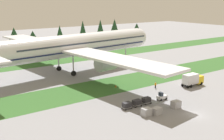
{
  "coord_description": "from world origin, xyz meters",
  "views": [
    {
      "loc": [
        -47.14,
        -35.93,
        24.05
      ],
      "look_at": [
        -0.98,
        29.93,
        4.0
      ],
      "focal_mm": 45.16,
      "sensor_mm": 36.0,
      "label": 1
    }
  ],
  "objects_px": {
    "taxiway_marker_0": "(183,77)",
    "airliner": "(71,46)",
    "ground_crew_loader": "(155,85)",
    "uld_container_1": "(157,111)",
    "cargo_dolly_third": "(127,105)",
    "ground_crew_marshaller": "(189,82)",
    "cargo_dolly_lead": "(146,100)",
    "baggage_tug": "(162,97)",
    "catering_truck": "(193,79)",
    "cargo_dolly_second": "(137,102)",
    "taxiway_marker_1": "(116,86)",
    "uld_container_2": "(176,104)",
    "uld_container_0": "(147,112)"
  },
  "relations": [
    {
      "from": "baggage_tug",
      "to": "cargo_dolly_third",
      "type": "bearing_deg",
      "value": -90.0
    },
    {
      "from": "ground_crew_loader",
      "to": "uld_container_1",
      "type": "distance_m",
      "value": 18.79
    },
    {
      "from": "airliner",
      "to": "uld_container_2",
      "type": "relative_size",
      "value": 44.38
    },
    {
      "from": "taxiway_marker_0",
      "to": "airliner",
      "type": "bearing_deg",
      "value": 133.51
    },
    {
      "from": "baggage_tug",
      "to": "cargo_dolly_lead",
      "type": "relative_size",
      "value": 1.18
    },
    {
      "from": "cargo_dolly_second",
      "to": "taxiway_marker_0",
      "type": "xyz_separation_m",
      "value": [
        27.92,
        10.5,
        -0.64
      ]
    },
    {
      "from": "cargo_dolly_lead",
      "to": "uld_container_2",
      "type": "xyz_separation_m",
      "value": [
        3.72,
        -5.95,
        -0.07
      ]
    },
    {
      "from": "cargo_dolly_third",
      "to": "taxiway_marker_0",
      "type": "xyz_separation_m",
      "value": [
        30.82,
        10.44,
        -0.64
      ]
    },
    {
      "from": "ground_crew_marshaller",
      "to": "catering_truck",
      "type": "bearing_deg",
      "value": 153.46
    },
    {
      "from": "uld_container_2",
      "to": "taxiway_marker_1",
      "type": "relative_size",
      "value": 2.94
    },
    {
      "from": "uld_container_1",
      "to": "taxiway_marker_0",
      "type": "bearing_deg",
      "value": 31.23
    },
    {
      "from": "cargo_dolly_second",
      "to": "uld_container_0",
      "type": "bearing_deg",
      "value": -17.43
    },
    {
      "from": "baggage_tug",
      "to": "cargo_dolly_second",
      "type": "relative_size",
      "value": 1.18
    },
    {
      "from": "cargo_dolly_second",
      "to": "cargo_dolly_lead",
      "type": "bearing_deg",
      "value": 90.0
    },
    {
      "from": "baggage_tug",
      "to": "uld_container_2",
      "type": "xyz_separation_m",
      "value": [
        -1.31,
        -5.84,
        0.04
      ]
    },
    {
      "from": "baggage_tug",
      "to": "cargo_dolly_third",
      "type": "xyz_separation_m",
      "value": [
        -10.82,
        0.22,
        0.1
      ]
    },
    {
      "from": "airliner",
      "to": "cargo_dolly_third",
      "type": "xyz_separation_m",
      "value": [
        -5.32,
        -37.3,
        -8.27
      ]
    },
    {
      "from": "ground_crew_loader",
      "to": "uld_container_1",
      "type": "height_order",
      "value": "ground_crew_loader"
    },
    {
      "from": "cargo_dolly_third",
      "to": "ground_crew_loader",
      "type": "height_order",
      "value": "ground_crew_loader"
    },
    {
      "from": "uld_container_1",
      "to": "cargo_dolly_lead",
      "type": "bearing_deg",
      "value": 68.3
    },
    {
      "from": "ground_crew_marshaller",
      "to": "ground_crew_loader",
      "type": "bearing_deg",
      "value": 22.75
    },
    {
      "from": "cargo_dolly_second",
      "to": "uld_container_2",
      "type": "bearing_deg",
      "value": 48.92
    },
    {
      "from": "airliner",
      "to": "cargo_dolly_second",
      "type": "xyz_separation_m",
      "value": [
        -2.42,
        -37.35,
        -8.27
      ]
    },
    {
      "from": "uld_container_0",
      "to": "baggage_tug",
      "type": "bearing_deg",
      "value": 28.4
    },
    {
      "from": "ground_crew_marshaller",
      "to": "taxiway_marker_1",
      "type": "relative_size",
      "value": 2.56
    },
    {
      "from": "ground_crew_loader",
      "to": "uld_container_2",
      "type": "xyz_separation_m",
      "value": [
        -6.61,
        -13.68,
        -0.09
      ]
    },
    {
      "from": "cargo_dolly_second",
      "to": "taxiway_marker_1",
      "type": "bearing_deg",
      "value": 164.06
    },
    {
      "from": "cargo_dolly_lead",
      "to": "ground_crew_loader",
      "type": "distance_m",
      "value": 12.9
    },
    {
      "from": "cargo_dolly_third",
      "to": "uld_container_2",
      "type": "distance_m",
      "value": 11.28
    },
    {
      "from": "ground_crew_marshaller",
      "to": "cargo_dolly_lead",
      "type": "bearing_deg",
      "value": 53.96
    },
    {
      "from": "uld_container_1",
      "to": "taxiway_marker_0",
      "type": "relative_size",
      "value": 3.59
    },
    {
      "from": "ground_crew_marshaller",
      "to": "cargo_dolly_third",
      "type": "bearing_deg",
      "value": 51.11
    },
    {
      "from": "taxiway_marker_1",
      "to": "catering_truck",
      "type": "bearing_deg",
      "value": -31.01
    },
    {
      "from": "airliner",
      "to": "taxiway_marker_0",
      "type": "height_order",
      "value": "airliner"
    },
    {
      "from": "baggage_tug",
      "to": "uld_container_1",
      "type": "distance_m",
      "value": 9.54
    },
    {
      "from": "cargo_dolly_lead",
      "to": "uld_container_0",
      "type": "relative_size",
      "value": 1.11
    },
    {
      "from": "cargo_dolly_third",
      "to": "cargo_dolly_second",
      "type": "bearing_deg",
      "value": 90.0
    },
    {
      "from": "cargo_dolly_second",
      "to": "ground_crew_marshaller",
      "type": "xyz_separation_m",
      "value": [
        23.13,
        4.2,
        0.03
      ]
    },
    {
      "from": "ground_crew_loader",
      "to": "uld_container_2",
      "type": "distance_m",
      "value": 15.19
    },
    {
      "from": "airliner",
      "to": "ground_crew_loader",
      "type": "distance_m",
      "value": 32.65
    },
    {
      "from": "ground_crew_loader",
      "to": "airliner",
      "type": "bearing_deg",
      "value": -66.57
    },
    {
      "from": "taxiway_marker_0",
      "to": "cargo_dolly_lead",
      "type": "bearing_deg",
      "value": -157.12
    },
    {
      "from": "uld_container_2",
      "to": "uld_container_0",
      "type": "bearing_deg",
      "value": 176.12
    },
    {
      "from": "baggage_tug",
      "to": "taxiway_marker_0",
      "type": "distance_m",
      "value": 22.66
    },
    {
      "from": "cargo_dolly_third",
      "to": "taxiway_marker_0",
      "type": "relative_size",
      "value": 4.0
    },
    {
      "from": "catering_truck",
      "to": "taxiway_marker_0",
      "type": "height_order",
      "value": "catering_truck"
    },
    {
      "from": "cargo_dolly_third",
      "to": "uld_container_2",
      "type": "height_order",
      "value": "uld_container_2"
    },
    {
      "from": "ground_crew_loader",
      "to": "uld_container_1",
      "type": "bearing_deg",
      "value": 50.72
    },
    {
      "from": "cargo_dolly_lead",
      "to": "cargo_dolly_second",
      "type": "relative_size",
      "value": 1.0
    },
    {
      "from": "cargo_dolly_second",
      "to": "uld_container_2",
      "type": "distance_m",
      "value": 8.93
    }
  ]
}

